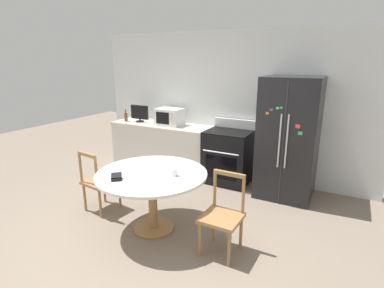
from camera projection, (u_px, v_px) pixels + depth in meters
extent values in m
plane|color=gray|center=(140.00, 243.00, 3.54)|extent=(14.00, 14.00, 0.00)
cube|color=silver|center=(227.00, 105.00, 5.44)|extent=(5.20, 0.10, 2.60)
cube|color=silver|center=(162.00, 147.00, 5.91)|extent=(2.00, 0.62, 0.86)
cube|color=beige|center=(161.00, 125.00, 5.79)|extent=(2.03, 0.64, 0.03)
cube|color=black|center=(288.00, 138.00, 4.60)|extent=(0.84, 0.78, 1.86)
cube|color=#333333|center=(283.00, 144.00, 4.26)|extent=(0.01, 0.01, 1.79)
cylinder|color=silver|center=(280.00, 141.00, 4.26)|extent=(0.02, 0.02, 0.78)
cylinder|color=silver|center=(287.00, 142.00, 4.22)|extent=(0.02, 0.02, 0.78)
cube|color=orange|center=(267.00, 113.00, 4.26)|extent=(0.04, 0.01, 0.03)
cube|color=purple|center=(271.00, 110.00, 4.22)|extent=(0.04, 0.02, 0.03)
cube|color=#3FB259|center=(281.00, 108.00, 4.15)|extent=(0.04, 0.01, 0.03)
cube|color=#3FB259|center=(278.00, 108.00, 4.18)|extent=(0.04, 0.02, 0.03)
cube|color=#3FB259|center=(300.00, 133.00, 4.11)|extent=(0.06, 0.02, 0.05)
cube|color=red|center=(298.00, 126.00, 4.10)|extent=(0.07, 0.02, 0.05)
cube|color=black|center=(228.00, 157.00, 5.24)|extent=(0.76, 0.64, 0.90)
cube|color=black|center=(221.00, 168.00, 4.99)|extent=(0.55, 0.01, 0.40)
cylinder|color=silver|center=(220.00, 153.00, 4.90)|extent=(0.63, 0.02, 0.02)
cube|color=black|center=(229.00, 132.00, 5.12)|extent=(0.76, 0.64, 0.02)
cube|color=white|center=(235.00, 124.00, 5.34)|extent=(0.76, 0.06, 0.16)
cube|color=white|center=(170.00, 117.00, 5.66)|extent=(0.48, 0.36, 0.31)
cube|color=black|center=(162.00, 118.00, 5.52)|extent=(0.28, 0.01, 0.22)
cube|color=silver|center=(173.00, 119.00, 5.42)|extent=(0.10, 0.01, 0.23)
cylinder|color=black|center=(140.00, 121.00, 5.99)|extent=(0.16, 0.16, 0.02)
cylinder|color=black|center=(140.00, 120.00, 5.98)|extent=(0.03, 0.03, 0.04)
cube|color=black|center=(140.00, 112.00, 5.94)|extent=(0.39, 0.05, 0.27)
cylinder|color=brown|center=(126.00, 117.00, 6.03)|extent=(0.06, 0.06, 0.16)
cylinder|color=brown|center=(126.00, 112.00, 6.00)|extent=(0.03, 0.03, 0.06)
cylinder|color=#262626|center=(126.00, 110.00, 5.99)|extent=(0.03, 0.03, 0.01)
cylinder|color=white|center=(152.00, 174.00, 3.65)|extent=(1.36, 1.36, 0.03)
cylinder|color=#9E7042|center=(153.00, 202.00, 3.75)|extent=(0.11, 0.11, 0.71)
cylinder|color=#9E7042|center=(154.00, 227.00, 3.85)|extent=(0.52, 0.52, 0.03)
cube|color=#9E7042|center=(221.00, 218.00, 3.26)|extent=(0.43, 0.43, 0.04)
cylinder|color=#9E7042|center=(229.00, 249.00, 3.10)|extent=(0.04, 0.04, 0.41)
cylinder|color=#9E7042|center=(200.00, 239.00, 3.26)|extent=(0.04, 0.04, 0.41)
cylinder|color=#9E7042|center=(241.00, 233.00, 3.39)|extent=(0.04, 0.04, 0.41)
cylinder|color=#9E7042|center=(213.00, 225.00, 3.55)|extent=(0.04, 0.04, 0.41)
cylinder|color=#9E7042|center=(243.00, 194.00, 3.27)|extent=(0.04, 0.04, 0.45)
cylinder|color=#9E7042|center=(215.00, 188.00, 3.44)|extent=(0.04, 0.04, 0.45)
cube|color=#9E7042|center=(229.00, 174.00, 3.30)|extent=(0.35, 0.04, 0.04)
cube|color=#9E7042|center=(101.00, 182.00, 4.24)|extent=(0.47, 0.47, 0.04)
cylinder|color=#9E7042|center=(104.00, 189.00, 4.53)|extent=(0.04, 0.04, 0.41)
cylinder|color=#9E7042|center=(120.00, 195.00, 4.34)|extent=(0.04, 0.04, 0.41)
cylinder|color=#9E7042|center=(85.00, 197.00, 4.26)|extent=(0.04, 0.04, 0.41)
cylinder|color=#9E7042|center=(100.00, 204.00, 4.07)|extent=(0.04, 0.04, 0.41)
cylinder|color=#9E7042|center=(80.00, 167.00, 4.12)|extent=(0.04, 0.04, 0.45)
cylinder|color=#9E7042|center=(96.00, 172.00, 3.93)|extent=(0.04, 0.04, 0.45)
cube|color=#9E7042|center=(87.00, 155.00, 3.97)|extent=(0.35, 0.08, 0.04)
cylinder|color=silver|center=(174.00, 172.00, 3.54)|extent=(0.08, 0.08, 0.09)
cylinder|color=beige|center=(174.00, 174.00, 3.55)|extent=(0.07, 0.07, 0.05)
cube|color=black|center=(117.00, 179.00, 3.42)|extent=(0.15, 0.15, 0.03)
cube|color=black|center=(116.00, 176.00, 3.44)|extent=(0.16, 0.15, 0.06)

